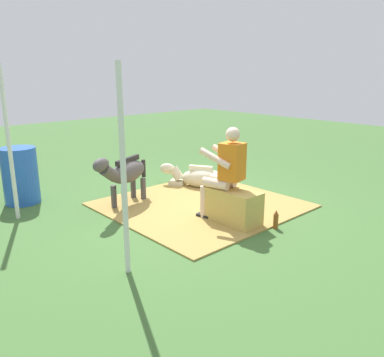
{
  "coord_description": "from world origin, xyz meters",
  "views": [
    {
      "loc": [
        -4.4,
        3.95,
        2.12
      ],
      "look_at": [
        -0.2,
        0.11,
        0.55
      ],
      "focal_mm": 36.73,
      "sensor_mm": 36.0,
      "label": 1
    }
  ],
  "objects": [
    {
      "name": "tent_pole_left",
      "position": [
        -1.08,
        1.86,
        1.11
      ],
      "size": [
        0.06,
        0.06,
        2.21
      ],
      "primitive_type": "cylinder",
      "color": "silver",
      "rests_on": "ground"
    },
    {
      "name": "soda_bottle",
      "position": [
        -1.44,
        -0.33,
        0.13
      ],
      "size": [
        0.07,
        0.07,
        0.27
      ],
      "color": "brown",
      "rests_on": "ground"
    },
    {
      "name": "tent_pole_right",
      "position": [
        1.38,
        2.17,
        1.11
      ],
      "size": [
        0.06,
        0.06,
        2.21
      ],
      "primitive_type": "cylinder",
      "color": "silver",
      "rests_on": "ground"
    },
    {
      "name": "hay_patch",
      "position": [
        -0.05,
        -0.22,
        0.01
      ],
      "size": [
        2.71,
        2.81,
        0.02
      ],
      "primitive_type": "cube",
      "color": "#AD8C47",
      "rests_on": "ground"
    },
    {
      "name": "ground_plane",
      "position": [
        0.0,
        0.0,
        0.0
      ],
      "size": [
        24.0,
        24.0,
        0.0
      ],
      "primitive_type": "plane",
      "color": "#426B33"
    },
    {
      "name": "person_seated",
      "position": [
        -0.74,
        -0.02,
        0.77
      ],
      "size": [
        0.7,
        0.5,
        1.38
      ],
      "color": "beige",
      "rests_on": "ground"
    },
    {
      "name": "hay_bale",
      "position": [
        -0.91,
        -0.05,
        0.25
      ],
      "size": [
        0.78,
        0.41,
        0.5
      ],
      "primitive_type": "cube",
      "color": "tan",
      "rests_on": "ground"
    },
    {
      "name": "water_barrel",
      "position": [
        2.06,
        1.85,
        0.46
      ],
      "size": [
        0.56,
        0.56,
        0.92
      ],
      "primitive_type": "cylinder",
      "color": "blue",
      "rests_on": "ground"
    },
    {
      "name": "pony_standing",
      "position": [
        0.76,
        0.67,
        0.55
      ],
      "size": [
        0.72,
        1.27,
        0.91
      ],
      "color": "#4C4747",
      "rests_on": "ground"
    },
    {
      "name": "pony_lying",
      "position": [
        0.7,
        -0.91,
        0.19
      ],
      "size": [
        1.29,
        0.92,
        0.42
      ],
      "color": "beige",
      "rests_on": "ground"
    }
  ]
}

